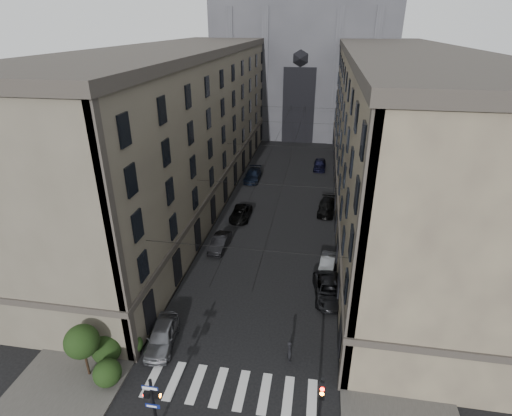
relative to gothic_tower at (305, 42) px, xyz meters
The scene contains 19 objects.
sidewalk_left 44.07m from the gothic_tower, 105.08° to the right, with size 7.00×80.00×0.15m, color #383533.
sidewalk_right 44.07m from the gothic_tower, 74.92° to the right, with size 7.00×80.00×0.15m, color #383533.
zebra_crossing 72.18m from the gothic_tower, 90.00° to the right, with size 11.00×3.20×0.01m, color beige.
building_left 42.07m from the gothic_tower, 109.04° to the right, with size 13.60×60.60×18.85m.
building_right 42.07m from the gothic_tower, 70.96° to the right, with size 13.60×60.60×18.85m.
gothic_tower is the anchor object (origin of this frame).
pedestrian_signal_left 75.15m from the gothic_tower, 92.74° to the right, with size 1.02×0.38×4.00m.
traffic_light_right 74.67m from the gothic_tower, 85.62° to the right, with size 0.34×0.50×5.20m.
shrub_cluster 72.29m from the gothic_tower, 97.11° to the right, with size 3.90×4.40×3.90m.
tram_wires 40.72m from the gothic_tower, 90.00° to the right, with size 14.00×60.00×0.43m.
car_left_near 69.32m from the gothic_tower, 94.88° to the right, with size 1.89×4.71×1.60m, color slate.
car_left_midnear 55.93m from the gothic_tower, 95.31° to the right, with size 1.49×4.27×1.41m, color black.
car_left_midfar 49.04m from the gothic_tower, 95.24° to the right, with size 2.19×4.75×1.32m, color black.
car_left_far 37.33m from the gothic_tower, 98.65° to the right, with size 2.15×5.30×1.54m, color black.
car_right_near 57.99m from the gothic_tower, 83.70° to the right, with size 1.36×3.89×1.28m, color gray.
car_right_midnear 62.04m from the gothic_tower, 84.03° to the right, with size 2.41×5.22×1.45m, color black.
car_right_midfar 46.06m from the gothic_tower, 82.01° to the right, with size 2.01×4.95×1.44m, color black.
car_right_far 31.70m from the gothic_tower, 79.82° to the right, with size 1.90×4.72×1.61m, color black.
pedestrian 69.16m from the gothic_tower, 86.96° to the right, with size 0.61×0.40×1.68m, color black.
Camera 1 is at (4.68, -12.84, 21.44)m, focal length 28.00 mm.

